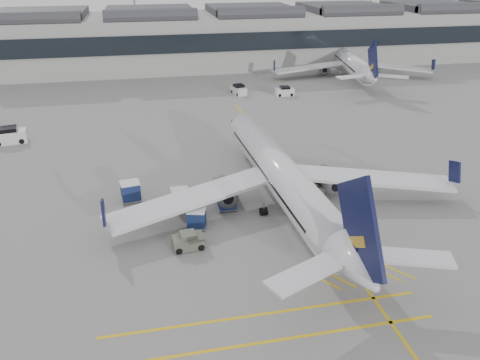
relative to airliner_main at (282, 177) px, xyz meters
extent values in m
plane|color=gray|center=(-7.62, -4.95, -2.90)|extent=(220.00, 220.00, 0.00)
cube|color=#9E9E99|center=(-7.62, 67.05, 2.60)|extent=(200.00, 20.00, 11.00)
cube|color=black|center=(-7.62, 56.85, 3.60)|extent=(200.00, 0.50, 3.60)
cube|color=#38383D|center=(-7.62, 67.05, 8.80)|extent=(200.00, 18.00, 1.40)
cylinder|color=slate|center=(-12.62, 81.05, 9.60)|extent=(0.44, 0.44, 25.00)
cube|color=gold|center=(2.38, 5.05, -2.90)|extent=(0.25, 60.00, 0.01)
cylinder|color=silver|center=(-0.03, 0.64, 0.05)|extent=(4.66, 28.26, 3.53)
cone|color=silver|center=(-0.67, 16.57, 0.05)|extent=(3.67, 3.89, 3.53)
cone|color=silver|center=(0.63, -15.67, 0.43)|extent=(3.70, 4.64, 3.53)
cube|color=silver|center=(-8.87, -1.13, -0.79)|extent=(16.13, 8.70, 0.33)
cube|color=silver|center=(8.93, -0.41, -0.79)|extent=(16.26, 7.56, 0.33)
cylinder|color=slate|center=(-5.48, 0.89, -1.45)|extent=(2.10, 3.45, 1.97)
cylinder|color=slate|center=(5.39, 1.32, -1.45)|extent=(2.10, 3.45, 1.97)
cube|color=black|center=(0.61, -15.11, 3.05)|extent=(0.57, 7.14, 7.85)
cylinder|color=black|center=(-0.46, 11.41, -2.60)|extent=(0.29, 0.61, 0.60)
cylinder|color=black|center=(-2.27, -1.80, -2.53)|extent=(0.69, 0.78, 0.75)
cylinder|color=black|center=(2.41, -1.61, -2.53)|extent=(0.69, 0.78, 0.75)
cylinder|color=silver|center=(29.23, 50.68, -0.08)|extent=(7.92, 27.03, 3.37)
cone|color=silver|center=(31.84, 65.67, -0.08)|extent=(3.93, 4.10, 3.37)
cone|color=silver|center=(26.56, 35.34, 0.27)|extent=(4.05, 4.81, 3.37)
cube|color=silver|center=(20.62, 50.82, -0.89)|extent=(15.52, 5.34, 0.31)
cube|color=silver|center=(37.38, 47.90, -0.89)|extent=(14.96, 9.96, 0.31)
cylinder|color=slate|center=(24.19, 52.01, -1.52)|extent=(2.40, 3.50, 1.88)
cylinder|color=slate|center=(34.42, 50.23, -1.52)|extent=(2.40, 3.50, 1.88)
cube|color=black|center=(26.65, 35.87, 2.78)|extent=(1.43, 6.76, 7.50)
cylinder|color=black|center=(31.00, 60.82, -2.62)|extent=(0.35, 0.61, 0.57)
cylinder|color=black|center=(26.64, 48.86, -2.55)|extent=(0.74, 0.81, 0.72)
cylinder|color=black|center=(31.05, 48.09, -2.55)|extent=(0.74, 0.81, 0.72)
cube|color=beige|center=(3.28, 2.41, -2.55)|extent=(4.15, 2.96, 0.71)
cube|color=black|center=(4.21, 2.00, -1.73)|extent=(3.61, 2.42, 1.50)
cube|color=beige|center=(2.26, 2.87, -1.84)|extent=(1.37, 1.58, 0.92)
cylinder|color=black|center=(1.69, 2.34, -2.68)|extent=(0.48, 0.35, 0.45)
cylinder|color=black|center=(2.27, 3.64, -2.68)|extent=(0.48, 0.35, 0.45)
cylinder|color=black|center=(4.29, 1.19, -2.68)|extent=(0.48, 0.35, 0.45)
cylinder|color=black|center=(4.87, 2.49, -2.68)|extent=(0.48, 0.35, 0.45)
cube|color=gray|center=(-5.43, -0.03, -2.71)|extent=(1.82, 1.50, 0.13)
cube|color=navy|center=(-5.43, -0.03, -1.86)|extent=(1.66, 1.45, 1.55)
cube|color=silver|center=(-5.43, -0.03, -1.05)|extent=(1.71, 1.50, 0.11)
cylinder|color=black|center=(-6.17, -0.62, -2.79)|extent=(0.24, 0.11, 0.23)
cylinder|color=black|center=(-6.18, 0.55, -2.79)|extent=(0.24, 0.11, 0.23)
cylinder|color=black|center=(-4.68, -0.61, -2.79)|extent=(0.24, 0.11, 0.23)
cylinder|color=black|center=(-4.69, 0.56, -2.79)|extent=(0.24, 0.11, 0.23)
cube|color=gray|center=(-8.67, -2.80, -2.72)|extent=(2.02, 1.81, 0.12)
cube|color=navy|center=(-8.67, -2.80, -1.92)|extent=(1.86, 1.72, 1.45)
cube|color=silver|center=(-8.67, -2.80, -1.16)|extent=(1.92, 1.78, 0.10)
cylinder|color=black|center=(-9.49, -3.14, -2.79)|extent=(0.24, 0.16, 0.22)
cylinder|color=black|center=(-9.19, -2.08, -2.79)|extent=(0.24, 0.16, 0.22)
cylinder|color=black|center=(-8.15, -3.52, -2.79)|extent=(0.24, 0.16, 0.22)
cylinder|color=black|center=(-7.85, -2.47, -2.79)|extent=(0.24, 0.16, 0.22)
cube|color=gray|center=(-9.76, 1.43, -2.72)|extent=(1.79, 1.49, 0.12)
cube|color=navy|center=(-9.76, 1.43, -1.88)|extent=(1.64, 1.43, 1.51)
cube|color=silver|center=(-9.76, 1.43, -1.09)|extent=(1.69, 1.49, 0.10)
cylinder|color=black|center=(-10.48, 0.85, -2.79)|extent=(0.23, 0.11, 0.23)
cylinder|color=black|center=(-10.50, 1.99, -2.79)|extent=(0.23, 0.11, 0.23)
cylinder|color=black|center=(-9.02, 0.87, -2.79)|extent=(0.23, 0.11, 0.23)
cylinder|color=black|center=(-9.04, 2.02, -2.79)|extent=(0.23, 0.11, 0.23)
cube|color=gray|center=(-14.41, 3.58, -2.70)|extent=(2.18, 1.89, 0.14)
cube|color=navy|center=(-14.41, 3.58, -1.78)|extent=(2.00, 1.81, 1.66)
cube|color=silver|center=(-14.41, 3.58, -0.91)|extent=(2.07, 1.88, 0.11)
cylinder|color=black|center=(-15.10, 2.83, -2.78)|extent=(0.27, 0.15, 0.25)
cylinder|color=black|center=(-15.30, 4.08, -2.78)|extent=(0.27, 0.15, 0.25)
cylinder|color=black|center=(-13.52, 3.09, -2.78)|extent=(0.27, 0.15, 0.25)
cylinder|color=black|center=(-13.71, 4.33, -2.78)|extent=(0.27, 0.15, 0.25)
imported|color=#E15A0B|center=(-4.55, 3.05, -2.09)|extent=(0.66, 0.71, 1.64)
imported|color=orange|center=(-5.12, 0.85, -1.96)|extent=(1.16, 1.15, 1.90)
cube|color=#56574A|center=(-9.76, -5.87, -2.34)|extent=(2.70, 1.78, 1.03)
cube|color=#56574A|center=(-9.76, -5.87, -1.72)|extent=(1.34, 1.34, 0.51)
cylinder|color=black|center=(-10.62, -6.62, -2.62)|extent=(0.60, 0.31, 0.57)
cylinder|color=black|center=(-10.74, -5.29, -2.62)|extent=(0.60, 0.31, 0.57)
cylinder|color=black|center=(-8.78, -6.45, -2.62)|extent=(0.60, 0.31, 0.57)
cylinder|color=black|center=(-8.91, -5.12, -2.62)|extent=(0.60, 0.31, 0.57)
cone|color=#F24C0A|center=(2.19, 19.59, -2.64)|extent=(0.38, 0.38, 0.53)
cone|color=#F24C0A|center=(6.48, 0.82, -2.68)|extent=(0.32, 0.32, 0.45)
cube|color=silver|center=(-29.88, 23.41, -2.10)|extent=(4.40, 2.71, 1.60)
cube|color=black|center=(-29.88, 23.41, -1.13)|extent=(2.35, 2.26, 0.69)
cylinder|color=black|center=(-28.37, 22.73, -2.56)|extent=(0.72, 0.36, 0.69)
cylinder|color=black|center=(-28.67, 24.54, -2.56)|extent=(0.72, 0.36, 0.69)
cube|color=silver|center=(4.19, 40.96, -2.24)|extent=(2.47, 3.72, 1.33)
cube|color=black|center=(4.19, 40.96, -1.43)|extent=(1.97, 2.04, 0.57)
cylinder|color=black|center=(5.20, 40.04, -2.62)|extent=(0.34, 0.60, 0.57)
cylinder|color=black|center=(3.72, 39.67, -2.62)|extent=(0.34, 0.60, 0.57)
cylinder|color=black|center=(4.66, 42.25, -2.62)|extent=(0.34, 0.60, 0.57)
cylinder|color=black|center=(3.18, 41.89, -2.62)|extent=(0.34, 0.60, 0.57)
cube|color=silver|center=(11.91, 38.48, -2.28)|extent=(3.26, 1.72, 1.24)
cube|color=black|center=(11.91, 38.48, -1.53)|extent=(1.66, 1.57, 0.53)
cylinder|color=black|center=(10.82, 37.81, -2.64)|extent=(0.54, 0.22, 0.53)
cylinder|color=black|center=(10.87, 39.23, -2.64)|extent=(0.54, 0.22, 0.53)
cylinder|color=black|center=(12.95, 37.73, -2.64)|extent=(0.54, 0.22, 0.53)
cylinder|color=black|center=(13.00, 39.15, -2.64)|extent=(0.54, 0.22, 0.53)
camera|label=1|loc=(-12.26, -38.78, 18.86)|focal=35.00mm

